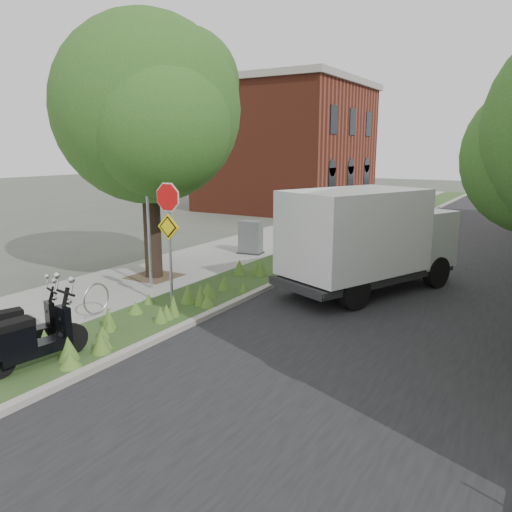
% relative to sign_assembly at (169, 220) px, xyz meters
% --- Properties ---
extents(ground, '(120.00, 120.00, 0.00)m').
position_rel_sign_assembly_xyz_m(ground, '(1.40, -0.58, -2.33)').
color(ground, '#4C5147').
rests_on(ground, ground).
extents(sidewalk_near, '(3.50, 60.00, 0.12)m').
position_rel_sign_assembly_xyz_m(sidewalk_near, '(-2.85, 9.42, -2.27)').
color(sidewalk_near, gray).
rests_on(sidewalk_near, ground).
extents(verge, '(2.00, 60.00, 0.12)m').
position_rel_sign_assembly_xyz_m(verge, '(-0.10, 9.42, -2.27)').
color(verge, '#2C491F').
rests_on(verge, ground).
extents(kerb_near, '(0.20, 60.00, 0.13)m').
position_rel_sign_assembly_xyz_m(kerb_near, '(0.90, 9.42, -2.26)').
color(kerb_near, '#9E9991').
rests_on(kerb_near, ground).
extents(road, '(7.00, 60.00, 0.01)m').
position_rel_sign_assembly_xyz_m(road, '(4.40, 9.42, -2.32)').
color(road, black).
rests_on(road, ground).
extents(street_tree_main, '(6.21, 5.54, 7.66)m').
position_rel_sign_assembly_xyz_m(street_tree_main, '(-2.68, 2.28, 2.48)').
color(street_tree_main, black).
rests_on(street_tree_main, ground).
extents(bare_post, '(0.08, 0.08, 4.00)m').
position_rel_sign_assembly_xyz_m(bare_post, '(-1.80, 1.22, -0.21)').
color(bare_post, '#A5A8AD').
rests_on(bare_post, ground).
extents(bike_hoop, '(0.06, 0.78, 0.77)m').
position_rel_sign_assembly_xyz_m(bike_hoop, '(-1.30, -1.18, -1.83)').
color(bike_hoop, '#A5A8AD').
rests_on(bike_hoop, ground).
extents(sign_assembly, '(0.94, 0.08, 3.22)m').
position_rel_sign_assembly_xyz_m(sign_assembly, '(0.00, 0.00, 0.00)').
color(sign_assembly, '#A5A8AD').
rests_on(sign_assembly, ground).
extents(brick_building, '(9.40, 10.40, 8.30)m').
position_rel_sign_assembly_xyz_m(brick_building, '(-8.10, 21.42, 1.88)').
color(brick_building, maroon).
rests_on(brick_building, ground).
extents(scooter_near, '(0.72, 1.67, 0.82)m').
position_rel_sign_assembly_xyz_m(scooter_near, '(-0.96, -3.46, -1.81)').
color(scooter_near, black).
rests_on(scooter_near, ground).
extents(scooter_far, '(0.59, 1.99, 0.95)m').
position_rel_sign_assembly_xyz_m(scooter_far, '(-0.00, -3.93, -1.75)').
color(scooter_far, black).
rests_on(scooter_far, ground).
extents(box_truck, '(4.02, 5.86, 2.48)m').
position_rel_sign_assembly_xyz_m(box_truck, '(3.36, 4.41, -0.71)').
color(box_truck, '#262628').
rests_on(box_truck, ground).
extents(utility_cabinet, '(1.01, 0.76, 1.22)m').
position_rel_sign_assembly_xyz_m(utility_cabinet, '(-1.91, 6.74, -1.62)').
color(utility_cabinet, '#262628').
rests_on(utility_cabinet, ground).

